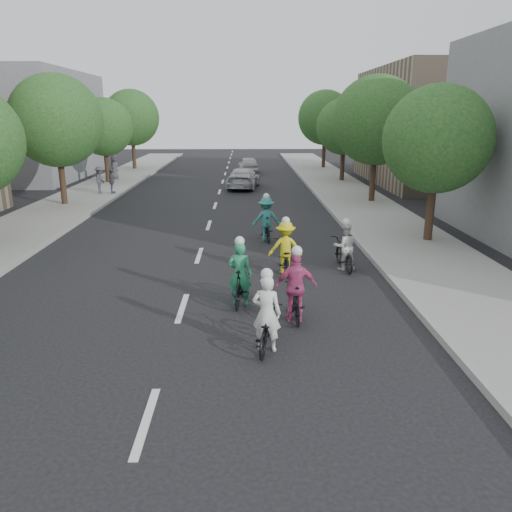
{
  "coord_description": "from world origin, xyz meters",
  "views": [
    {
      "loc": [
        1.67,
        -12.2,
        4.91
      ],
      "look_at": [
        1.96,
        1.41,
        1.0
      ],
      "focal_mm": 35.0,
      "sensor_mm": 36.0,
      "label": 1
    }
  ],
  "objects_px": {
    "cyclist_4": "(240,281)",
    "follow_car_lead": "(243,178)",
    "spectator_2": "(114,167)",
    "spectator_0": "(100,180)",
    "cyclist_5": "(266,222)",
    "follow_car_trail": "(248,165)",
    "spectator_1": "(112,181)",
    "cyclist_1": "(344,251)",
    "cyclist_2": "(285,252)",
    "cyclist_3": "(266,323)",
    "cyclist_0": "(296,293)"
  },
  "relations": [
    {
      "from": "cyclist_3",
      "to": "cyclist_5",
      "type": "xyz_separation_m",
      "value": [
        0.38,
        9.49,
        0.16
      ]
    },
    {
      "from": "spectator_0",
      "to": "cyclist_5",
      "type": "bearing_deg",
      "value": -138.67
    },
    {
      "from": "cyclist_5",
      "to": "follow_car_lead",
      "type": "distance_m",
      "value": 14.55
    },
    {
      "from": "cyclist_1",
      "to": "cyclist_4",
      "type": "height_order",
      "value": "cyclist_4"
    },
    {
      "from": "cyclist_4",
      "to": "cyclist_3",
      "type": "bearing_deg",
      "value": 110.01
    },
    {
      "from": "cyclist_5",
      "to": "cyclist_3",
      "type": "bearing_deg",
      "value": 80.22
    },
    {
      "from": "spectator_2",
      "to": "follow_car_trail",
      "type": "bearing_deg",
      "value": -60.42
    },
    {
      "from": "cyclist_5",
      "to": "follow_car_trail",
      "type": "bearing_deg",
      "value": -96.15
    },
    {
      "from": "spectator_0",
      "to": "spectator_2",
      "type": "relative_size",
      "value": 0.94
    },
    {
      "from": "cyclist_4",
      "to": "follow_car_lead",
      "type": "distance_m",
      "value": 21.39
    },
    {
      "from": "cyclist_4",
      "to": "spectator_1",
      "type": "height_order",
      "value": "cyclist_4"
    },
    {
      "from": "cyclist_0",
      "to": "spectator_1",
      "type": "distance_m",
      "value": 21.59
    },
    {
      "from": "cyclist_1",
      "to": "follow_car_trail",
      "type": "distance_m",
      "value": 27.61
    },
    {
      "from": "cyclist_2",
      "to": "follow_car_trail",
      "type": "distance_m",
      "value": 27.79
    },
    {
      "from": "follow_car_trail",
      "to": "spectator_2",
      "type": "distance_m",
      "value": 11.33
    },
    {
      "from": "cyclist_3",
      "to": "follow_car_trail",
      "type": "distance_m",
      "value": 33.14
    },
    {
      "from": "spectator_0",
      "to": "cyclist_3",
      "type": "bearing_deg",
      "value": -154.97
    },
    {
      "from": "cyclist_4",
      "to": "follow_car_lead",
      "type": "bearing_deg",
      "value": -82.75
    },
    {
      "from": "spectator_1",
      "to": "spectator_2",
      "type": "height_order",
      "value": "spectator_2"
    },
    {
      "from": "spectator_1",
      "to": "spectator_2",
      "type": "distance_m",
      "value": 7.13
    },
    {
      "from": "cyclist_5",
      "to": "spectator_0",
      "type": "xyz_separation_m",
      "value": [
        -9.7,
        11.45,
        0.24
      ]
    },
    {
      "from": "spectator_1",
      "to": "cyclist_5",
      "type": "bearing_deg",
      "value": -157.42
    },
    {
      "from": "follow_car_lead",
      "to": "follow_car_trail",
      "type": "bearing_deg",
      "value": -85.37
    },
    {
      "from": "follow_car_trail",
      "to": "spectator_2",
      "type": "xyz_separation_m",
      "value": [
        -10.03,
        -5.24,
        0.36
      ]
    },
    {
      "from": "cyclist_0",
      "to": "cyclist_4",
      "type": "bearing_deg",
      "value": -40.31
    },
    {
      "from": "cyclist_3",
      "to": "cyclist_4",
      "type": "height_order",
      "value": "cyclist_4"
    },
    {
      "from": "cyclist_5",
      "to": "follow_car_lead",
      "type": "bearing_deg",
      "value": -93.73
    },
    {
      "from": "cyclist_5",
      "to": "spectator_2",
      "type": "relative_size",
      "value": 1.08
    },
    {
      "from": "cyclist_1",
      "to": "cyclist_2",
      "type": "relative_size",
      "value": 1.01
    },
    {
      "from": "cyclist_1",
      "to": "follow_car_lead",
      "type": "height_order",
      "value": "cyclist_1"
    },
    {
      "from": "cyclist_5",
      "to": "follow_car_lead",
      "type": "height_order",
      "value": "cyclist_5"
    },
    {
      "from": "cyclist_2",
      "to": "cyclist_4",
      "type": "relative_size",
      "value": 1.01
    },
    {
      "from": "spectator_2",
      "to": "spectator_0",
      "type": "bearing_deg",
      "value": -170.8
    },
    {
      "from": "follow_car_lead",
      "to": "follow_car_trail",
      "type": "distance_m",
      "value": 9.15
    },
    {
      "from": "spectator_0",
      "to": "follow_car_trail",
      "type": "bearing_deg",
      "value": -35.82
    },
    {
      "from": "cyclist_1",
      "to": "cyclist_3",
      "type": "bearing_deg",
      "value": 59.2
    },
    {
      "from": "spectator_0",
      "to": "spectator_2",
      "type": "xyz_separation_m",
      "value": [
        -0.88,
        6.97,
        0.06
      ]
    },
    {
      "from": "cyclist_2",
      "to": "cyclist_4",
      "type": "height_order",
      "value": "cyclist_4"
    },
    {
      "from": "cyclist_5",
      "to": "spectator_2",
      "type": "distance_m",
      "value": 21.24
    },
    {
      "from": "follow_car_trail",
      "to": "spectator_0",
      "type": "distance_m",
      "value": 15.26
    },
    {
      "from": "cyclist_0",
      "to": "follow_car_lead",
      "type": "bearing_deg",
      "value": -88.15
    },
    {
      "from": "cyclist_0",
      "to": "spectator_2",
      "type": "bearing_deg",
      "value": -68.98
    },
    {
      "from": "cyclist_4",
      "to": "follow_car_trail",
      "type": "bearing_deg",
      "value": -83.49
    },
    {
      "from": "cyclist_2",
      "to": "spectator_1",
      "type": "xyz_separation_m",
      "value": [
        -9.43,
        15.59,
        0.23
      ]
    },
    {
      "from": "cyclist_1",
      "to": "cyclist_5",
      "type": "relative_size",
      "value": 1.01
    },
    {
      "from": "cyclist_2",
      "to": "spectator_0",
      "type": "height_order",
      "value": "cyclist_2"
    },
    {
      "from": "follow_car_lead",
      "to": "spectator_2",
      "type": "bearing_deg",
      "value": -14.89
    },
    {
      "from": "cyclist_0",
      "to": "cyclist_3",
      "type": "bearing_deg",
      "value": 61.4
    },
    {
      "from": "cyclist_2",
      "to": "spectator_2",
      "type": "height_order",
      "value": "spectator_2"
    },
    {
      "from": "follow_car_lead",
      "to": "cyclist_4",
      "type": "bearing_deg",
      "value": 97.09
    }
  ]
}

